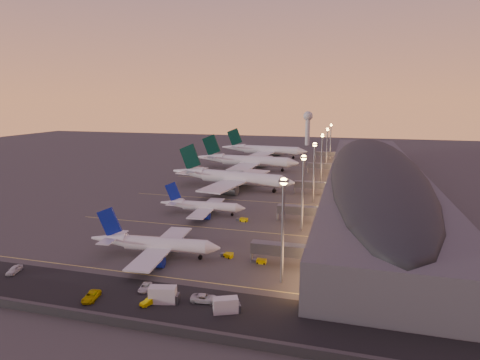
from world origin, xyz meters
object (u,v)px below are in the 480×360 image
airliner_wide_near (231,177)px  baggage_tug_c (242,220)px  baggage_tug_b (260,261)px  catering_truck_a (164,295)px  baggage_tug_d (228,255)px  service_van_a (14,270)px  airliner_wide_far (263,150)px  catering_truck_b (227,306)px  baggage_tug_a (227,255)px  airliner_wide_mid (246,161)px  service_van_b (91,296)px  airliner_narrow_south (155,244)px  airliner_narrow_north (202,206)px  radar_tower (308,122)px  service_van_e (205,298)px  service_van_d (149,301)px  service_van_c (145,287)px

airliner_wide_near → baggage_tug_c: bearing=-59.6°
baggage_tug_b → catering_truck_a: (-15.35, -26.50, 1.16)m
baggage_tug_d → service_van_a: service_van_a is taller
airliner_wide_far → catering_truck_b: bearing=-74.8°
baggage_tug_a → catering_truck_a: bearing=-76.4°
airliner_wide_mid → service_van_b: size_ratio=11.73×
baggage_tug_b → baggage_tug_d: (-9.74, 2.30, -0.07)m
baggage_tug_b → service_van_b: bearing=-135.6°
baggage_tug_a → baggage_tug_c: (-4.63, 33.77, 0.06)m
airliner_wide_mid → service_van_b: 172.21m
airliner_narrow_south → airliner_wide_far: size_ratio=0.57×
catering_truck_b → airliner_wide_far: bearing=76.6°
airliner_wide_far → catering_truck_b: 229.67m
airliner_narrow_north → baggage_tug_c: airliner_narrow_north is taller
airliner_narrow_south → radar_tower: bearing=82.9°
service_van_e → service_van_b: bearing=96.6°
airliner_narrow_north → service_van_d: 70.12m
airliner_narrow_north → service_van_a: airliner_narrow_north is taller
baggage_tug_b → baggage_tug_d: bearing=167.8°
airliner_narrow_north → baggage_tug_b: size_ratio=8.62×
airliner_wide_mid → service_van_e: 169.61m
baggage_tug_c → service_van_d: (-3.68, -63.70, 0.13)m
service_van_b → catering_truck_b: bearing=-6.1°
catering_truck_a → airliner_narrow_south: bearing=108.6°
airliner_wide_mid → service_van_e: (33.89, -166.12, -4.73)m
baggage_tug_a → baggage_tug_c: bearing=122.6°
service_van_b → airliner_wide_near: bearing=79.9°
airliner_narrow_south → baggage_tug_d: airliner_narrow_south is taller
airliner_narrow_north → airliner_wide_near: bearing=90.6°
radar_tower → service_van_b: radar_tower is taller
airliner_narrow_south → service_van_a: 35.63m
service_van_a → service_van_c: (36.85, 0.50, -0.20)m
service_van_a → service_van_d: 41.47m
baggage_tug_a → airliner_narrow_north: bearing=144.4°
service_van_c → service_van_e: 15.49m
service_van_b → service_van_e: (24.60, 5.77, 0.05)m
airliner_wide_mid → service_van_d: bearing=-79.3°
radar_tower → catering_truck_b: radar_tower is taller
radar_tower → service_van_e: 315.01m
baggage_tug_c → airliner_wide_mid: bearing=110.4°
baggage_tug_c → catering_truck_b: bearing=-71.3°
catering_truck_b → service_van_d: size_ratio=1.43×
baggage_tug_a → catering_truck_a: (-5.56, -28.18, 1.19)m
airliner_narrow_north → baggage_tug_d: 44.17m
airliner_wide_mid → airliner_narrow_north: bearing=-81.9°
service_van_c → service_van_d: service_van_d is taller
airliner_wide_far → airliner_wide_mid: bearing=-83.9°
service_van_c → service_van_a: bearing=170.6°
airliner_wide_mid → airliner_wide_far: size_ratio=1.00×
catering_truck_a → service_van_e: (8.39, 2.52, -0.84)m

